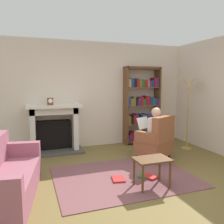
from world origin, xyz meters
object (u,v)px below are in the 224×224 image
(mantel_clock, at_px, (50,101))
(side_table, at_px, (152,163))
(fireplace, at_px, (54,127))
(floor_lamp, at_px, (189,90))
(bookshelf, at_px, (142,107))
(sofa_floral, at_px, (4,178))
(seated_reader, at_px, (152,131))
(armchair_reading, at_px, (156,141))

(mantel_clock, xyz_separation_m, side_table, (1.33, -2.42, -0.83))
(fireplace, bearing_deg, floor_lamp, -15.73)
(bookshelf, relative_size, sofa_floral, 1.16)
(seated_reader, xyz_separation_m, floor_lamp, (1.22, 0.39, 0.87))
(armchair_reading, height_order, floor_lamp, floor_lamp)
(sofa_floral, height_order, side_table, sofa_floral)
(bookshelf, distance_m, side_table, 2.85)
(armchair_reading, xyz_separation_m, seated_reader, (-0.05, 0.11, 0.20))
(floor_lamp, bearing_deg, seated_reader, -162.47)
(fireplace, height_order, floor_lamp, floor_lamp)
(fireplace, relative_size, mantel_clock, 7.95)
(fireplace, bearing_deg, mantel_clock, -128.72)
(armchair_reading, bearing_deg, seated_reader, -90.00)
(seated_reader, distance_m, floor_lamp, 1.55)
(sofa_floral, distance_m, floor_lamp, 4.44)
(mantel_clock, height_order, armchair_reading, mantel_clock)
(side_table, bearing_deg, seated_reader, 61.00)
(mantel_clock, bearing_deg, armchair_reading, -31.83)
(mantel_clock, relative_size, side_table, 0.29)
(seated_reader, height_order, sofa_floral, seated_reader)
(floor_lamp, bearing_deg, fireplace, 164.27)
(mantel_clock, bearing_deg, seated_reader, -30.32)
(fireplace, height_order, mantel_clock, mantel_clock)
(seated_reader, height_order, floor_lamp, floor_lamp)
(side_table, height_order, floor_lamp, floor_lamp)
(side_table, bearing_deg, sofa_floral, 171.36)
(armchair_reading, bearing_deg, bookshelf, -131.08)
(mantel_clock, relative_size, armchair_reading, 0.17)
(sofa_floral, bearing_deg, seated_reader, -62.99)
(fireplace, relative_size, floor_lamp, 0.74)
(mantel_clock, bearing_deg, fireplace, 51.28)
(seated_reader, relative_size, sofa_floral, 0.64)
(mantel_clock, xyz_separation_m, bookshelf, (2.43, 0.14, -0.23))
(fireplace, relative_size, armchair_reading, 1.34)
(bookshelf, height_order, side_table, bookshelf)
(fireplace, xyz_separation_m, bookshelf, (2.35, 0.04, 0.40))
(armchair_reading, xyz_separation_m, floor_lamp, (1.17, 0.49, 1.06))
(armchair_reading, xyz_separation_m, sofa_floral, (-2.92, -0.80, -0.10))
(fireplace, relative_size, bookshelf, 0.63)
(armchair_reading, bearing_deg, floor_lamp, 176.24)
(fireplace, bearing_deg, armchair_reading, -34.80)
(fireplace, bearing_deg, sofa_floral, -113.09)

